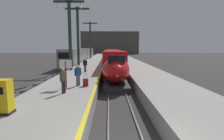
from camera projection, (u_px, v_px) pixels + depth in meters
The scene contains 19 objects.
platform_left at pixel (90, 68), 30.26m from camera, with size 4.80×110.00×1.05m, color gray.
platform_right at pixel (136, 68), 30.41m from camera, with size 4.80×110.00×1.05m, color gray.
platform_left_safety_stripe at pixel (103, 65), 30.24m from camera, with size 0.20×107.80×0.01m, color yellow.
rail_main_left at pixel (109, 68), 33.11m from camera, with size 0.08×110.00×0.12m, color slate.
rail_main_right at pixel (116, 68), 33.14m from camera, with size 0.08×110.00×0.12m, color slate.
rail_secondary_left at pixel (67, 69), 32.96m from camera, with size 0.08×110.00×0.12m, color slate.
rail_secondary_right at pixel (75, 69), 32.99m from camera, with size 0.08×110.00×0.12m, color slate.
highspeed_train_main at pixel (113, 59), 32.75m from camera, with size 2.92×37.74×3.60m.
regional_train_adjacent at pixel (82, 55), 46.67m from camera, with size 2.85×36.60×3.80m.
station_column_mid at pixel (70, 28), 22.66m from camera, with size 4.00×0.68×9.24m.
station_column_far at pixel (78, 31), 28.63m from camera, with size 4.00×0.68×9.64m.
station_column_distant at pixel (90, 37), 47.89m from camera, with size 4.00×0.68×10.00m.
passenger_near_edge at pixel (78, 74), 13.53m from camera, with size 0.50×0.39×1.69m.
passenger_mid_platform at pixel (85, 64), 21.27m from camera, with size 0.49×0.39×1.69m.
passenger_far_waiting at pixel (63, 79), 11.30m from camera, with size 0.40×0.48×1.69m.
rolling_suitcase at pixel (86, 82), 13.48m from camera, with size 0.40×0.22×0.98m.
ticket_machine_yellow at pixel (3, 98), 7.80m from camera, with size 0.76×0.62×1.60m.
departure_info_board at pixel (66, 68), 12.84m from camera, with size 0.90×0.10×2.12m.
terminus_back_wall at pixel (110, 43), 106.07m from camera, with size 36.00×2.00×14.00m, color #4C4742.
Camera 1 is at (-0.72, -5.37, 4.08)m, focal length 27.40 mm.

